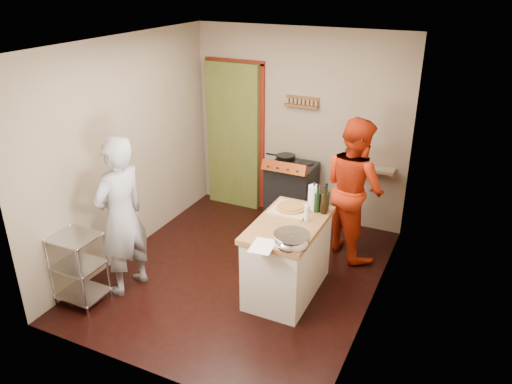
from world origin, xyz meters
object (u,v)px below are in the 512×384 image
wire_shelving (78,266)px  island (288,255)px  stove (291,193)px  person_red (354,188)px  person_stripe (121,217)px

wire_shelving → island: bearing=29.9°
stove → wire_shelving: bearing=-116.9°
wire_shelving → person_red: size_ratio=0.46×
stove → island: 1.63m
stove → island: island is taller
wire_shelving → person_stripe: person_stripe is taller
stove → person_stripe: (-1.05, -2.21, 0.43)m
person_stripe → stove: bearing=163.0°
island → person_red: size_ratio=0.74×
wire_shelving → person_stripe: (0.28, 0.41, 0.44)m
stove → person_stripe: bearing=-115.4°
wire_shelving → person_stripe: bearing=55.8°
person_stripe → person_red: person_stripe is taller
wire_shelving → person_stripe: size_ratio=0.46×
island → stove: bearing=110.6°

